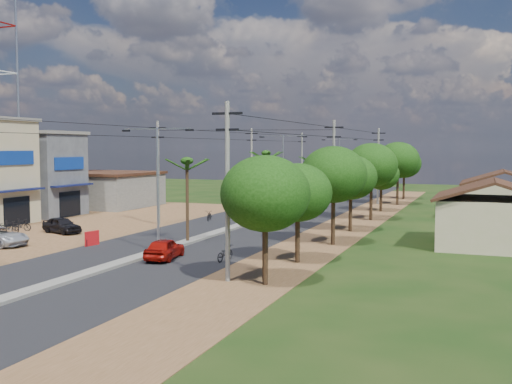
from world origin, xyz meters
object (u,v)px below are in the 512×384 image
car_parked_dark (62,226)px  moto_rider_east (225,254)px  car_silver_mid (276,215)px  roadside_sign (92,239)px  car_white_far (288,199)px  car_red_near (165,249)px

car_parked_dark → moto_rider_east: size_ratio=2.13×
car_silver_mid → roadside_sign: size_ratio=3.24×
car_silver_mid → roadside_sign: car_silver_mid is taller
car_white_far → car_parked_dark: car_white_far is taller
moto_rider_east → car_red_near: bearing=17.6°
car_silver_mid → moto_rider_east: size_ratio=2.31×
car_silver_mid → car_parked_dark: bearing=33.9°
car_parked_dark → roadside_sign: size_ratio=2.99×
car_parked_dark → moto_rider_east: bearing=-91.8°
car_silver_mid → car_white_far: (-3.44, 14.07, 0.15)m
moto_rider_east → roadside_sign: 10.88m
car_red_near → car_parked_dark: (-12.99, 6.69, -0.01)m
car_red_near → car_silver_mid: bearing=-100.1°
car_red_near → car_white_far: size_ratio=0.67×
car_parked_dark → moto_rider_east: 17.62m
roadside_sign → moto_rider_east: bearing=1.0°
car_red_near → moto_rider_east: size_ratio=2.16×
car_parked_dark → roadside_sign: car_parked_dark is taller
car_red_near → roadside_sign: (-7.12, 2.58, -0.12)m
car_white_far → moto_rider_east: 33.35m
car_white_far → car_parked_dark: size_ratio=1.50×
car_red_near → car_silver_mid: (0.35, 19.38, 0.02)m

